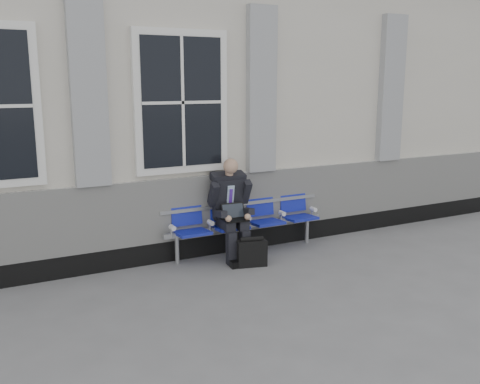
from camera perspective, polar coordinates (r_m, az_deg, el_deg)
ground at (r=6.51m, az=-4.06°, el=-11.26°), size 70.00×70.00×0.00m
station_building at (r=9.28m, az=-12.97°, el=9.54°), size 14.40×4.40×4.49m
bench at (r=7.98m, az=0.57°, el=-2.64°), size 2.60×0.47×0.91m
businessman at (r=7.67m, az=-1.01°, el=-1.43°), size 0.62×0.83×1.47m
briefcase at (r=7.49m, az=1.27°, el=-6.48°), size 0.44×0.27×0.42m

